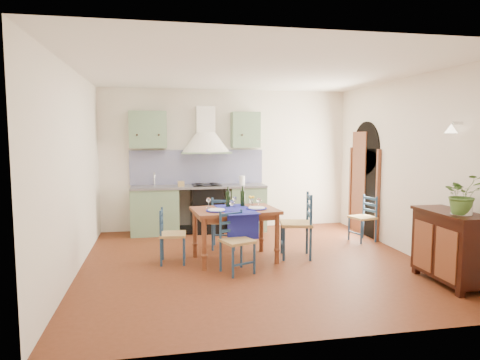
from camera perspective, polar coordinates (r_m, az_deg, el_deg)
name	(u,v)px	position (r m, az deg, el deg)	size (l,w,h in m)	color
floor	(254,262)	(6.51, 1.81, -10.92)	(5.00, 5.00, 0.00)	#4E2310
back_wall	(205,178)	(8.46, -4.69, 0.24)	(5.00, 0.96, 2.80)	silver
right_wall	(399,169)	(7.46, 20.40, 1.33)	(0.26, 5.00, 2.80)	silver
left_wall	(74,172)	(6.20, -21.31, 1.01)	(0.04, 5.00, 2.80)	silver
ceiling	(254,71)	(6.30, 1.90, 14.31)	(5.00, 5.00, 0.01)	white
dining_table	(235,215)	(6.45, -0.63, -4.69)	(1.32, 1.01, 1.11)	brown
chair_near	(236,241)	(5.96, -0.52, -8.15)	(0.51, 0.51, 0.85)	navy
chair_far	(224,222)	(7.17, -2.19, -5.58)	(0.49, 0.49, 0.88)	navy
chair_left	(171,235)	(6.46, -9.22, -7.25)	(0.41, 0.41, 0.82)	navy
chair_right	(298,224)	(6.72, 7.78, -5.87)	(0.56, 0.56, 1.01)	navy
chair_spare	(364,218)	(7.99, 16.18, -4.85)	(0.47, 0.47, 0.82)	navy
sideboard	(450,245)	(6.12, 26.22, -7.72)	(0.50, 1.05, 0.94)	black
potted_plant	(463,194)	(5.85, 27.56, -1.69)	(0.44, 0.39, 0.49)	#426A2B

